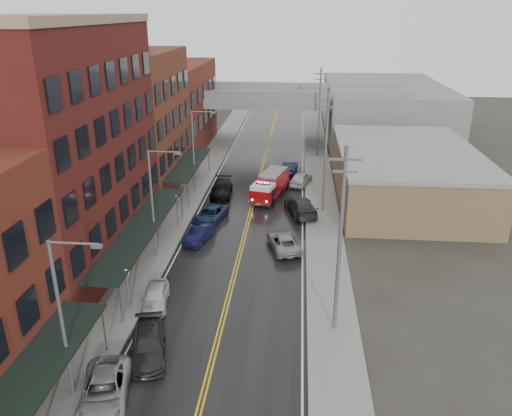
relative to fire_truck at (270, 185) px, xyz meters
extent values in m
cube|color=black|center=(-1.67, -8.72, -1.40)|extent=(11.00, 160.00, 0.02)
cube|color=slate|center=(-8.97, -8.72, -1.33)|extent=(3.00, 160.00, 0.15)
cube|color=slate|center=(5.63, -8.72, -1.33)|extent=(3.00, 160.00, 0.15)
cube|color=gray|center=(-7.32, -8.72, -1.33)|extent=(0.30, 160.00, 0.15)
cube|color=gray|center=(3.98, -8.72, -1.33)|extent=(0.30, 160.00, 0.15)
cube|color=#501515|center=(-14.97, -15.72, 7.59)|extent=(9.00, 20.00, 18.00)
cube|color=brown|center=(-14.97, 1.78, 6.09)|extent=(9.00, 15.00, 15.00)
cube|color=maroon|center=(-14.97, 19.28, 4.59)|extent=(9.00, 20.00, 12.00)
cube|color=brown|center=(14.33, 1.28, 1.09)|extent=(14.00, 22.00, 5.00)
cube|color=slate|center=(16.33, 31.28, 2.59)|extent=(18.00, 30.00, 8.00)
cube|color=black|center=(-9.17, -34.72, 1.59)|extent=(2.60, 16.00, 0.18)
cylinder|color=slate|center=(-8.02, -27.12, 0.09)|extent=(0.10, 0.10, 3.00)
cube|color=black|center=(-9.17, -15.72, 1.59)|extent=(2.60, 18.00, 0.18)
cylinder|color=slate|center=(-8.02, -24.32, 0.09)|extent=(0.10, 0.10, 3.00)
cylinder|color=slate|center=(-8.02, -7.12, 0.09)|extent=(0.10, 0.10, 3.00)
cube|color=black|center=(-9.17, 1.78, 1.59)|extent=(2.60, 13.00, 0.18)
cylinder|color=slate|center=(-8.02, -4.32, 0.09)|extent=(0.10, 0.10, 3.00)
cylinder|color=slate|center=(-8.02, 7.88, 0.09)|extent=(0.10, 0.10, 3.00)
cylinder|color=#59595B|center=(-8.07, -22.72, -0.01)|extent=(0.14, 0.14, 2.80)
sphere|color=silver|center=(-8.07, -22.72, 1.49)|extent=(0.44, 0.44, 0.44)
cylinder|color=#59595B|center=(-8.07, -8.72, -0.01)|extent=(0.14, 0.14, 2.80)
sphere|color=silver|center=(-8.07, -8.72, 1.49)|extent=(0.44, 0.44, 0.44)
cylinder|color=#59595B|center=(-8.47, -30.72, 3.09)|extent=(0.18, 0.18, 9.00)
cylinder|color=#59595B|center=(-7.27, -30.72, 7.49)|extent=(2.40, 0.12, 0.12)
cube|color=#59595B|center=(-6.17, -30.72, 7.39)|extent=(0.50, 0.22, 0.18)
cylinder|color=#59595B|center=(-8.47, -14.72, 3.09)|extent=(0.18, 0.18, 9.00)
cylinder|color=#59595B|center=(-7.27, -14.72, 7.49)|extent=(2.40, 0.12, 0.12)
cube|color=#59595B|center=(-6.17, -14.72, 7.39)|extent=(0.50, 0.22, 0.18)
cylinder|color=#59595B|center=(-8.47, 1.28, 3.09)|extent=(0.18, 0.18, 9.00)
cylinder|color=#59595B|center=(-7.27, 1.28, 7.49)|extent=(2.40, 0.12, 0.12)
cube|color=#59595B|center=(-6.17, 1.28, 7.39)|extent=(0.50, 0.22, 0.18)
cylinder|color=#59595B|center=(5.53, -23.72, 4.59)|extent=(0.24, 0.24, 12.00)
cube|color=#59595B|center=(5.53, -23.72, 9.79)|extent=(1.80, 0.12, 0.12)
cube|color=#59595B|center=(5.53, -23.72, 9.09)|extent=(1.40, 0.12, 0.12)
cylinder|color=#59595B|center=(5.53, -3.72, 4.59)|extent=(0.24, 0.24, 12.00)
cube|color=#59595B|center=(5.53, -3.72, 9.79)|extent=(1.80, 0.12, 0.12)
cube|color=#59595B|center=(5.53, -3.72, 9.09)|extent=(1.40, 0.12, 0.12)
cylinder|color=#59595B|center=(5.53, 16.28, 4.59)|extent=(0.24, 0.24, 12.00)
cube|color=#59595B|center=(5.53, 16.28, 9.79)|extent=(1.80, 0.12, 0.12)
cube|color=#59595B|center=(5.53, 16.28, 9.09)|extent=(1.40, 0.12, 0.12)
cube|color=slate|center=(-1.67, 23.28, 5.34)|extent=(40.00, 10.00, 1.50)
cube|color=slate|center=(-12.67, 23.28, 1.59)|extent=(1.60, 8.00, 6.00)
cube|color=slate|center=(9.33, 23.28, 1.59)|extent=(1.60, 8.00, 6.00)
cube|color=#A1070B|center=(0.28, 1.09, -0.02)|extent=(3.40, 5.33, 1.88)
cube|color=#A1070B|center=(-0.60, -2.29, -0.29)|extent=(2.75, 2.82, 1.34)
cube|color=silver|center=(-0.60, -2.29, 0.61)|extent=(2.60, 2.61, 0.45)
cube|color=black|center=(-0.55, -2.12, -0.02)|extent=(2.55, 1.95, 0.72)
cube|color=slate|center=(0.28, 1.09, 1.06)|extent=(3.10, 4.93, 0.27)
cube|color=black|center=(-0.60, -2.29, 0.90)|extent=(1.45, 0.60, 0.13)
sphere|color=#FF0C0C|center=(-1.07, -2.17, 0.97)|extent=(0.18, 0.18, 0.18)
sphere|color=#1933FF|center=(-0.12, -2.42, 0.97)|extent=(0.18, 0.18, 0.18)
cylinder|color=black|center=(-1.57, -2.13, -0.96)|extent=(0.95, 0.53, 0.90)
cylinder|color=black|center=(0.33, -2.63, -0.96)|extent=(0.95, 0.53, 0.90)
cylinder|color=black|center=(-0.78, 0.90, -0.96)|extent=(0.95, 0.53, 0.90)
cylinder|color=black|center=(1.12, 0.41, -0.96)|extent=(0.95, 0.53, 0.90)
cylinder|color=black|center=(-0.22, 3.07, -0.96)|extent=(0.95, 0.53, 0.90)
cylinder|color=black|center=(1.69, 2.57, -0.96)|extent=(0.95, 0.53, 0.90)
imported|color=gray|center=(-6.61, -31.06, -0.69)|extent=(3.46, 5.53, 1.43)
imported|color=#232325|center=(-5.46, -27.18, -0.70)|extent=(3.13, 5.22, 1.42)
imported|color=silver|center=(-6.49, -21.92, -0.71)|extent=(2.24, 4.27, 1.39)
imported|color=black|center=(-5.51, -11.52, -0.72)|extent=(2.36, 4.36, 1.36)
imported|color=#14274D|center=(-5.27, -7.06, -0.73)|extent=(3.25, 5.24, 1.35)
imported|color=black|center=(-5.27, -0.04, -0.63)|extent=(2.43, 5.45, 1.55)
imported|color=gray|center=(1.93, -12.47, -0.73)|extent=(3.46, 5.30, 1.36)
imported|color=#29292B|center=(3.33, -4.53, -0.57)|extent=(3.74, 6.16, 1.67)
imported|color=beige|center=(3.32, 4.41, -0.65)|extent=(2.94, 4.75, 1.51)
imported|color=black|center=(1.93, 9.08, -0.68)|extent=(2.03, 4.54, 1.45)
camera|label=1|loc=(2.90, -50.60, 17.47)|focal=35.00mm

